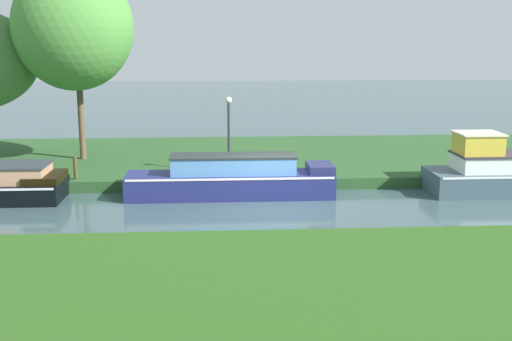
% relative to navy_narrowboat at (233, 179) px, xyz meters
% --- Properties ---
extents(ground_plane, '(120.00, 120.00, 0.00)m').
position_rel_navy_narrowboat_xyz_m(ground_plane, '(1.32, -1.20, -0.62)').
color(ground_plane, '#385053').
extents(riverbank_far, '(72.00, 10.00, 0.40)m').
position_rel_navy_narrowboat_xyz_m(riverbank_far, '(1.32, 5.80, -0.42)').
color(riverbank_far, '#294F25').
rests_on(riverbank_far, ground_plane).
extents(riverbank_near, '(72.00, 10.00, 0.40)m').
position_rel_navy_narrowboat_xyz_m(riverbank_near, '(1.32, -10.20, -0.42)').
color(riverbank_near, '#29511A').
rests_on(riverbank_near, ground_plane).
extents(navy_narrowboat, '(7.00, 1.56, 1.45)m').
position_rel_navy_narrowboat_xyz_m(navy_narrowboat, '(0.00, 0.00, 0.00)').
color(navy_narrowboat, navy).
rests_on(navy_narrowboat, ground_plane).
extents(willow_tree_centre, '(4.65, 4.65, 7.75)m').
position_rel_navy_narrowboat_xyz_m(willow_tree_centre, '(-6.04, 4.69, 5.07)').
color(willow_tree_centre, brown).
rests_on(willow_tree_centre, riverbank_far).
extents(lamp_post, '(0.24, 0.24, 2.81)m').
position_rel_navy_narrowboat_xyz_m(lamp_post, '(-0.09, 2.05, 1.56)').
color(lamp_post, '#333338').
rests_on(lamp_post, riverbank_far).
extents(mooring_post_near, '(0.13, 0.13, 0.81)m').
position_rel_navy_narrowboat_xyz_m(mooring_post_near, '(-5.53, 1.32, 0.19)').
color(mooring_post_near, '#4B3E21').
rests_on(mooring_post_near, riverbank_far).
extents(mooring_post_far, '(0.12, 0.12, 0.63)m').
position_rel_navy_narrowboat_xyz_m(mooring_post_far, '(1.59, 1.32, 0.10)').
color(mooring_post_far, '#4C382A').
rests_on(mooring_post_far, riverbank_far).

